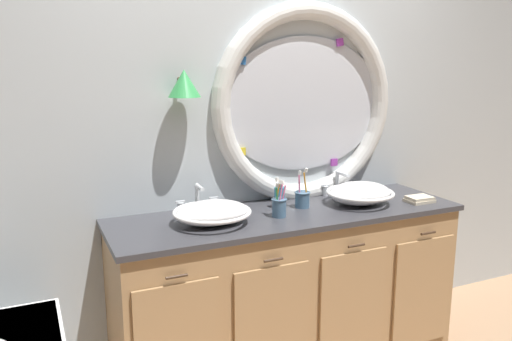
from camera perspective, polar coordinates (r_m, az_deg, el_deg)
The scene contains 10 objects.
back_wall_assembly at distance 3.02m, azimuth -0.41°, elevation 5.19°, with size 6.40×0.26×2.60m.
vanity_counter at distance 3.01m, azimuth 3.46°, elevation -12.39°, with size 1.95×0.62×0.86m.
sink_basin_left at distance 2.65m, azimuth -4.82°, elevation -4.58°, with size 0.40×0.40×0.12m.
sink_basin_right at distance 3.05m, azimuth 11.32°, elevation -2.43°, with size 0.39×0.39×0.13m.
faucet_set_left at distance 2.86m, azimuth -6.40°, elevation -3.32°, with size 0.24×0.12×0.16m.
faucet_set_right at distance 3.24m, azimuth 8.95°, elevation -1.57°, with size 0.22×0.14×0.15m.
toothbrush_holder_left at distance 2.75m, azimuth 2.54°, elevation -3.88°, with size 0.08×0.08×0.21m.
toothbrush_holder_right at distance 2.93m, azimuth 5.09°, elevation -3.05°, with size 0.09×0.09×0.22m.
soap_dispenser at distance 2.92m, azimuth 2.59°, elevation -2.89°, with size 0.06×0.07×0.15m.
folded_hand_towel at distance 3.19m, azimuth 17.44°, elevation -3.02°, with size 0.15×0.11×0.03m.
Camera 1 is at (-1.18, -2.16, 1.68)m, focal length 36.58 mm.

